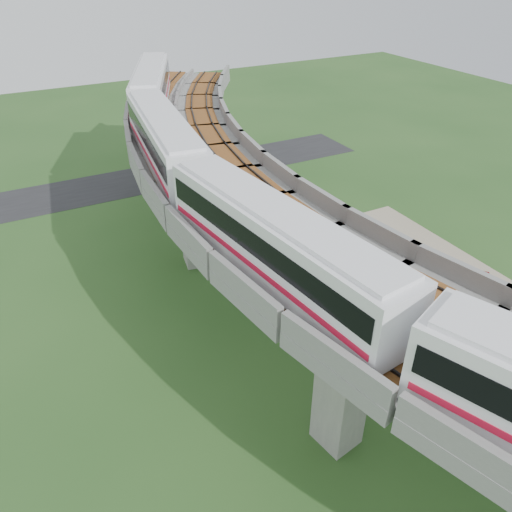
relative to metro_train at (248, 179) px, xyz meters
The scene contains 17 objects.
ground 12.34m from the metro_train, 114.59° to the left, with size 160.00×160.00×0.00m, color #284F1F.
dirt_lot 18.41m from the metro_train, ahead, with size 18.00×26.00×0.04m, color gray.
asphalt_road 33.14m from the metro_train, 90.66° to the left, with size 60.00×8.00×0.03m, color #232326.
viaduct 4.84m from the metro_train, 12.44° to the left, with size 19.58×73.98×11.40m.
metro_train is the anchor object (origin of this frame).
fence 14.92m from the metro_train, ahead, with size 3.87×38.73×1.50m.
tree_0 27.69m from the metro_train, 63.44° to the left, with size 2.28×2.28×2.99m.
tree_1 22.51m from the metro_train, 64.15° to the left, with size 2.51×2.51×3.40m.
tree_2 18.91m from the metro_train, 63.30° to the left, with size 2.03×2.03×3.18m.
tree_3 15.64m from the metro_train, 54.31° to the left, with size 3.01×3.01×3.40m.
tree_4 12.64m from the metro_train, 31.98° to the left, with size 2.53×2.53×3.30m.
tree_5 11.87m from the metro_train, 27.21° to the right, with size 2.47×2.47×3.48m.
tree_6 15.39m from the metro_train, 49.32° to the right, with size 3.03×3.03×3.64m.
tree_7 18.49m from the metro_train, 58.75° to the right, with size 2.84×2.84×3.33m.
car_white 15.37m from the metro_train, 17.80° to the right, with size 1.60×3.97×1.35m, color silver.
car_red 22.75m from the metro_train, ahead, with size 1.17×3.37×1.11m, color maroon.
car_dark 15.13m from the metro_train, ahead, with size 1.59×3.91×1.14m, color black.
Camera 1 is at (-11.66, -24.60, 23.92)m, focal length 35.00 mm.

